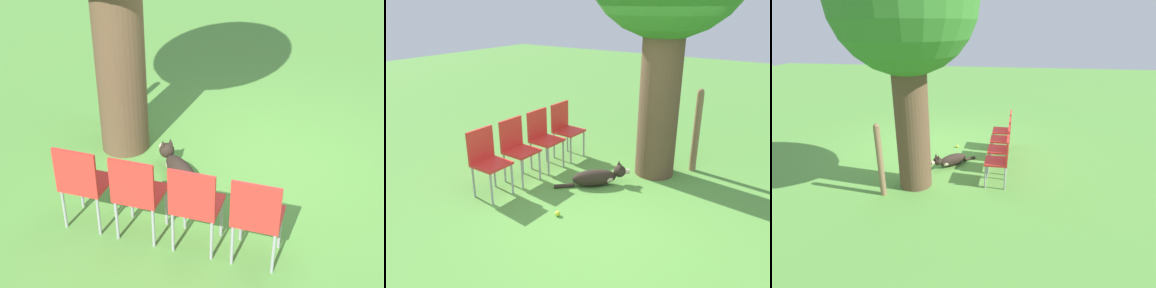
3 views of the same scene
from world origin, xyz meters
TOP-DOWN VIEW (x-y plane):
  - ground_plane at (0.00, 0.00)m, footprint 30.00×30.00m
  - dog at (-0.53, 0.71)m, footprint 0.86×0.82m
  - fence_post at (0.44, 2.02)m, footprint 0.10×0.10m
  - red_chair_0 at (-1.67, -0.38)m, footprint 0.43×0.45m
  - red_chair_1 at (-1.65, 0.20)m, footprint 0.43×0.45m
  - red_chair_2 at (-1.63, 0.77)m, footprint 0.43×0.45m
  - red_chair_3 at (-1.61, 1.35)m, footprint 0.43×0.45m
  - tennis_ball at (-0.51, -0.32)m, footprint 0.07×0.07m

SIDE VIEW (x-z plane):
  - ground_plane at x=0.00m, z-range 0.00..0.00m
  - tennis_ball at x=-0.51m, z-range 0.00..0.07m
  - dog at x=-0.53m, z-range -0.04..0.31m
  - red_chair_0 at x=-1.67m, z-range 0.08..1.03m
  - red_chair_1 at x=-1.65m, z-range 0.08..1.03m
  - red_chair_2 at x=-1.63m, z-range 0.08..1.03m
  - red_chair_3 at x=-1.61m, z-range 0.08..1.03m
  - fence_post at x=0.44m, z-range 0.01..1.34m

